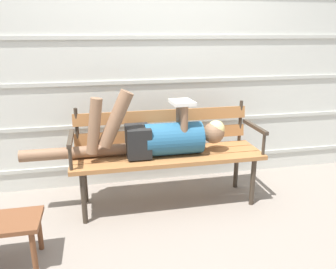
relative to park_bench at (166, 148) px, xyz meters
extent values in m
plane|color=gray|center=(0.00, -0.18, -0.51)|extent=(12.00, 12.00, 0.00)
cube|color=beige|center=(0.00, 0.50, 0.73)|extent=(5.10, 0.06, 2.48)
cube|color=#B7B7AD|center=(0.00, 0.46, -0.30)|extent=(5.10, 0.02, 0.04)
cube|color=#B7B7AD|center=(0.00, 0.46, 0.11)|extent=(5.10, 0.02, 0.04)
cube|color=#B7B7AD|center=(0.00, 0.46, 0.52)|extent=(5.10, 0.02, 0.04)
cube|color=#B7B7AD|center=(0.00, 0.46, 0.94)|extent=(5.10, 0.02, 0.04)
cube|color=#9E6638|center=(0.00, -0.23, -0.05)|extent=(1.66, 0.15, 0.04)
cube|color=#9E6638|center=(0.00, -0.07, -0.05)|extent=(1.66, 0.15, 0.04)
cube|color=#9E6638|center=(0.00, 0.09, -0.05)|extent=(1.66, 0.15, 0.04)
cube|color=#9E6638|center=(0.00, 0.16, 0.07)|extent=(1.60, 0.05, 0.11)
cube|color=#9E6638|center=(0.00, 0.16, 0.25)|extent=(1.60, 0.05, 0.11)
cylinder|color=#382D23|center=(-0.76, 0.16, 0.16)|extent=(0.03, 0.03, 0.40)
cylinder|color=#382D23|center=(0.76, 0.16, 0.16)|extent=(0.03, 0.03, 0.40)
cylinder|color=#382D23|center=(-0.73, -0.25, -0.29)|extent=(0.04, 0.04, 0.44)
cylinder|color=#382D23|center=(0.73, -0.25, -0.29)|extent=(0.04, 0.04, 0.44)
cylinder|color=#382D23|center=(-0.73, 0.11, -0.29)|extent=(0.04, 0.04, 0.44)
cylinder|color=#382D23|center=(0.73, 0.11, -0.29)|extent=(0.04, 0.04, 0.44)
cube|color=#382D23|center=(-0.81, -0.07, 0.16)|extent=(0.04, 0.45, 0.03)
cylinder|color=#382D23|center=(-0.81, -0.25, 0.06)|extent=(0.03, 0.03, 0.20)
cube|color=#382D23|center=(0.81, -0.07, 0.16)|extent=(0.04, 0.45, 0.03)
cylinder|color=#382D23|center=(0.81, -0.25, 0.06)|extent=(0.03, 0.03, 0.20)
cylinder|color=#23567A|center=(0.05, -0.07, 0.10)|extent=(0.49, 0.28, 0.28)
cube|color=black|center=(-0.26, -0.07, 0.10)|extent=(0.20, 0.26, 0.25)
sphere|color=brown|center=(0.41, -0.07, 0.13)|extent=(0.19, 0.19, 0.19)
sphere|color=#E0C67A|center=(0.43, -0.07, 0.17)|extent=(0.16, 0.16, 0.16)
cylinder|color=brown|center=(-0.44, -0.13, 0.32)|extent=(0.30, 0.11, 0.48)
cylinder|color=brown|center=(-0.61, -0.13, 0.27)|extent=(0.16, 0.09, 0.46)
cylinder|color=brown|center=(-0.78, -0.01, 0.02)|extent=(0.89, 0.10, 0.10)
cylinder|color=brown|center=(0.12, -0.15, 0.25)|extent=(0.06, 0.06, 0.30)
cylinder|color=brown|center=(0.12, 0.01, 0.25)|extent=(0.06, 0.06, 0.30)
cube|color=silver|center=(0.12, -0.07, 0.42)|extent=(0.19, 0.26, 0.03)
cube|color=brown|center=(-1.22, -0.67, -0.19)|extent=(0.45, 0.32, 0.03)
cylinder|color=brown|center=(-1.04, -0.79, -0.36)|extent=(0.04, 0.04, 0.30)
cylinder|color=brown|center=(-1.04, -0.54, -0.36)|extent=(0.04, 0.04, 0.30)
camera|label=1|loc=(-0.59, -2.78, 1.00)|focal=36.21mm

